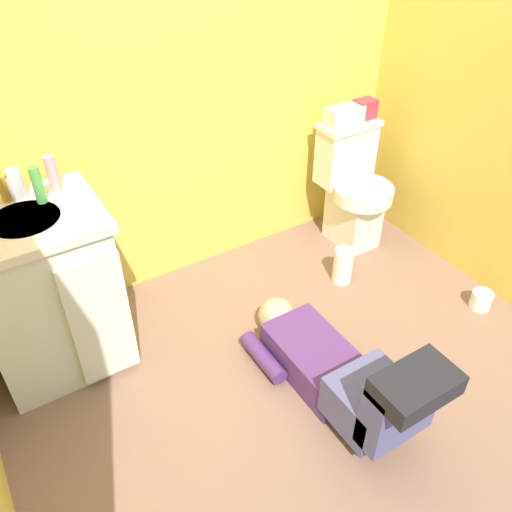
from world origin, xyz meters
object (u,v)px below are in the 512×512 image
object	(u,v)px
bottle_pink	(52,174)
paper_towel_roll	(343,266)
vanity_cabinet	(49,292)
bottle_clear	(16,184)
faucet	(12,190)
toilet_paper_roll	(481,300)
toiletry_bag	(365,109)
tissue_box	(344,115)
bottle_amber	(4,188)
bottle_green	(38,185)
toilet	(352,187)
person_plumber	(341,373)

from	to	relation	value
bottle_pink	paper_towel_roll	size ratio (longest dim) A/B	0.75
vanity_cabinet	bottle_clear	size ratio (longest dim) A/B	6.18
faucet	toilet_paper_roll	xyz separation A→B (m)	(2.01, -0.98, -0.82)
toiletry_bag	bottle_pink	bearing A→B (deg)	-179.52
toiletry_bag	paper_towel_roll	size ratio (longest dim) A/B	0.58
tissue_box	bottle_amber	xyz separation A→B (m)	(-1.79, 0.01, 0.08)
bottle_green	bottle_pink	world-z (taller)	same
toilet	toilet_paper_roll	xyz separation A→B (m)	(0.20, -0.89, -0.32)
toilet	bottle_amber	distance (m)	1.91
toilet	bottle_clear	size ratio (longest dim) A/B	5.65
bottle_green	paper_towel_roll	world-z (taller)	bottle_green
person_plumber	toilet_paper_roll	bearing A→B (deg)	3.70
person_plumber	toiletry_bag	distance (m)	1.55
tissue_box	toiletry_bag	distance (m)	0.15
person_plumber	paper_towel_roll	world-z (taller)	person_plumber
paper_towel_roll	toilet_paper_roll	distance (m)	0.76
vanity_cabinet	bottle_pink	bearing A→B (deg)	39.03
toilet	toiletry_bag	size ratio (longest dim) A/B	6.05
faucet	bottle_green	xyz separation A→B (m)	(0.09, -0.07, 0.03)
toiletry_bag	bottle_amber	size ratio (longest dim) A/B	1.04
vanity_cabinet	bottle_pink	world-z (taller)	bottle_pink
faucet	vanity_cabinet	bearing A→B (deg)	-88.69
bottle_clear	bottle_green	bearing A→B (deg)	-49.36
person_plumber	bottle_amber	distance (m)	1.62
tissue_box	person_plumber	bearing A→B (deg)	-127.21
bottle_green	toilet_paper_roll	distance (m)	2.28
bottle_amber	bottle_green	distance (m)	0.15
toilet	tissue_box	xyz separation A→B (m)	(-0.05, 0.09, 0.43)
tissue_box	vanity_cabinet	bearing A→B (deg)	-175.17
vanity_cabinet	toilet_paper_roll	xyz separation A→B (m)	(2.01, -0.84, -0.37)
toilet	person_plumber	distance (m)	1.29
faucet	toilet_paper_roll	world-z (taller)	faucet
toilet_paper_roll	bottle_pink	bearing A→B (deg)	152.21
toiletry_bag	toilet	bearing A→B (deg)	-139.23
person_plumber	bottle_green	distance (m)	1.50
faucet	toiletry_bag	xyz separation A→B (m)	(1.92, 0.00, -0.06)
vanity_cabinet	tissue_box	bearing A→B (deg)	4.83
bottle_green	toilet_paper_roll	size ratio (longest dim) A/B	1.47
toiletry_bag	bottle_green	size ratio (longest dim) A/B	0.77
toilet	bottle_clear	xyz separation A→B (m)	(-1.79, 0.10, 0.52)
bottle_pink	toilet_paper_roll	world-z (taller)	bottle_pink
faucet	bottle_clear	distance (m)	0.03
vanity_cabinet	bottle_amber	size ratio (longest dim) A/B	6.90
faucet	toilet_paper_roll	distance (m)	2.38
tissue_box	toiletry_bag	xyz separation A→B (m)	(0.15, 0.00, 0.01)
bottle_clear	bottle_pink	size ratio (longest dim) A/B	0.82
vanity_cabinet	bottle_amber	world-z (taller)	bottle_amber
person_plumber	bottle_clear	distance (m)	1.59
toiletry_bag	paper_towel_roll	world-z (taller)	toiletry_bag
person_plumber	bottle_pink	world-z (taller)	bottle_pink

